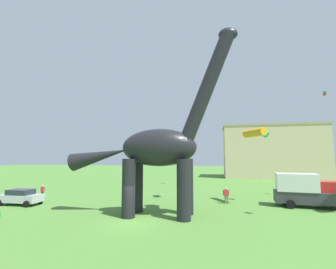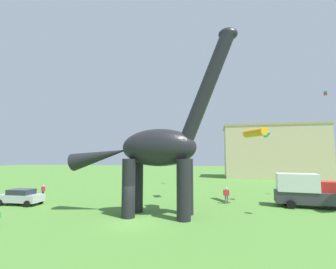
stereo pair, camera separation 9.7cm
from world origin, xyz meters
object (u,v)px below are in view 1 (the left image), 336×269
(parked_box_truck, at_px, (304,190))
(person_photographer, at_px, (43,190))
(kite_far_left, at_px, (257,133))
(kite_far_right, at_px, (183,138))
(parked_sedan_left, at_px, (20,197))
(person_strolling_adult, at_px, (226,194))
(person_near_flyer, at_px, (136,190))
(dinosaur_sculpture, at_px, (158,148))
(kite_apex, at_px, (325,93))
(kite_mid_right, at_px, (214,68))

(parked_box_truck, relative_size, person_photographer, 3.98)
(kite_far_left, relative_size, kite_far_right, 2.78)
(person_photographer, bearing_deg, parked_sedan_left, 87.40)
(parked_sedan_left, relative_size, person_strolling_adult, 2.55)
(parked_sedan_left, relative_size, person_near_flyer, 2.73)
(dinosaur_sculpture, height_order, parked_sedan_left, dinosaur_sculpture)
(person_near_flyer, relative_size, kite_far_left, 0.50)
(parked_box_truck, distance_m, kite_apex, 12.60)
(parked_box_truck, xyz_separation_m, kite_far_left, (-4.04, 0.46, 5.69))
(dinosaur_sculpture, xyz_separation_m, parked_box_truck, (13.12, 6.15, -3.96))
(kite_apex, bearing_deg, parked_sedan_left, -163.51)
(person_photographer, height_order, person_strolling_adult, person_strolling_adult)
(parked_box_truck, xyz_separation_m, kite_apex, (4.41, 5.01, 10.69))
(parked_box_truck, xyz_separation_m, person_near_flyer, (-17.59, 1.43, -0.71))
(kite_far_left, height_order, kite_mid_right, kite_mid_right)
(person_strolling_adult, height_order, kite_far_right, kite_far_right)
(dinosaur_sculpture, xyz_separation_m, person_photographer, (-15.79, 6.03, -4.72))
(dinosaur_sculpture, bearing_deg, person_strolling_adult, 50.34)
(person_near_flyer, distance_m, kite_mid_right, 16.42)
(kite_far_right, relative_size, kite_mid_right, 0.52)
(dinosaur_sculpture, relative_size, parked_sedan_left, 3.65)
(kite_far_left, bearing_deg, kite_far_right, 122.81)
(dinosaur_sculpture, bearing_deg, kite_far_left, 38.35)
(person_strolling_adult, bearing_deg, person_photographer, 53.26)
(kite_apex, bearing_deg, parked_box_truck, -131.40)
(kite_mid_right, bearing_deg, person_near_flyer, 169.32)
(person_near_flyer, xyz_separation_m, kite_far_right, (3.62, 14.43, 7.33))
(person_photographer, relative_size, person_strolling_adult, 0.88)
(parked_sedan_left, xyz_separation_m, person_photographer, (-1.08, 4.42, 0.08))
(person_photographer, bearing_deg, person_near_flyer, 171.52)
(kite_far_right, xyz_separation_m, kite_mid_right, (5.62, -16.17, 6.14))
(dinosaur_sculpture, bearing_deg, kite_apex, 34.75)
(parked_box_truck, height_order, kite_mid_right, kite_mid_right)
(person_photographer, height_order, kite_far_left, kite_far_left)
(dinosaur_sculpture, height_order, person_near_flyer, dinosaur_sculpture)
(dinosaur_sculpture, xyz_separation_m, person_strolling_adult, (5.74, 6.39, -4.60))
(parked_sedan_left, distance_m, person_photographer, 4.55)
(parked_box_truck, height_order, kite_far_left, kite_far_left)
(parked_box_truck, height_order, person_near_flyer, parked_box_truck)
(person_near_flyer, bearing_deg, parked_sedan_left, 52.27)
(dinosaur_sculpture, bearing_deg, person_photographer, 161.39)
(parked_sedan_left, distance_m, person_near_flyer, 11.86)
(kite_apex, bearing_deg, kite_mid_right, -157.38)
(parked_box_truck, bearing_deg, kite_far_left, -178.95)
(dinosaur_sculpture, xyz_separation_m, kite_mid_right, (4.76, 5.84, 8.81))
(dinosaur_sculpture, relative_size, person_strolling_adult, 9.32)
(person_near_flyer, distance_m, kite_far_left, 15.01)
(dinosaur_sculpture, distance_m, person_photographer, 17.55)
(parked_box_truck, bearing_deg, person_strolling_adult, -174.29)
(person_near_flyer, bearing_deg, dinosaur_sculpture, 142.57)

